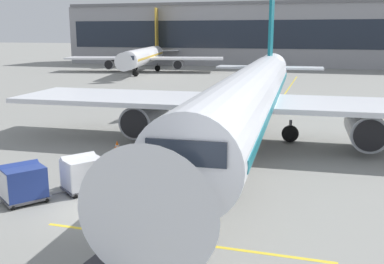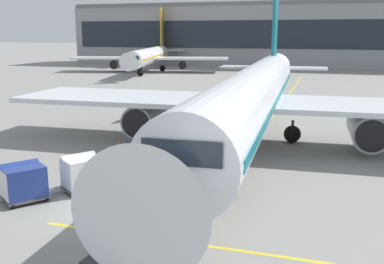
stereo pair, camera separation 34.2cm
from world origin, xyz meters
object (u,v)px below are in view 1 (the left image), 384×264
at_px(parked_airplane, 251,96).
at_px(belt_loader, 151,161).
at_px(safety_cone_nose_mark, 117,146).
at_px(baggage_cart_second, 23,182).
at_px(safety_cone_wingtip, 117,147).
at_px(ground_crew_by_carts, 85,167).
at_px(baggage_cart_lead, 83,173).
at_px(safety_cone_engine_keepout, 157,139).
at_px(ground_crew_by_loader, 76,174).
at_px(distant_airplane, 145,56).

xyz_separation_m(parked_airplane, belt_loader, (-4.18, -9.60, -2.67)).
height_order(belt_loader, safety_cone_nose_mark, belt_loader).
relative_size(baggage_cart_second, safety_cone_wingtip, 3.70).
xyz_separation_m(ground_crew_by_carts, safety_cone_nose_mark, (-1.45, 6.88, -0.63)).
distance_m(baggage_cart_lead, safety_cone_nose_mark, 8.17).
bearing_deg(belt_loader, baggage_cart_lead, -126.30).
bearing_deg(ground_crew_by_carts, safety_cone_engine_keepout, 87.55).
bearing_deg(belt_loader, safety_cone_nose_mark, 133.62).
xyz_separation_m(baggage_cart_lead, baggage_cart_second, (-1.99, -2.19, 0.00)).
bearing_deg(ground_crew_by_carts, ground_crew_by_loader, -81.65).
height_order(baggage_cart_second, distant_airplane, distant_airplane).
bearing_deg(ground_crew_by_loader, belt_loader, 53.84).
relative_size(belt_loader, safety_cone_engine_keepout, 6.65).
distance_m(safety_cone_wingtip, safety_cone_nose_mark, 0.11).
bearing_deg(parked_airplane, ground_crew_by_carts, -120.69).
distance_m(baggage_cart_lead, safety_cone_wingtip, 8.06).
xyz_separation_m(baggage_cart_lead, safety_cone_wingtip, (-1.83, 7.82, -0.65)).
bearing_deg(distant_airplane, safety_cone_nose_mark, -69.45).
height_order(safety_cone_wingtip, safety_cone_nose_mark, safety_cone_nose_mark).
distance_m(belt_loader, ground_crew_by_carts, 3.71).
bearing_deg(safety_cone_engine_keepout, safety_cone_nose_mark, -122.96).
bearing_deg(safety_cone_nose_mark, parked_airplane, 30.62).
bearing_deg(safety_cone_engine_keepout, ground_crew_by_loader, -91.12).
bearing_deg(belt_loader, distant_airplane, 112.52).
xyz_separation_m(parked_airplane, baggage_cart_lead, (-6.66, -12.97, -2.60)).
relative_size(parked_airplane, ground_crew_by_loader, 26.92).
height_order(ground_crew_by_carts, safety_cone_wingtip, ground_crew_by_carts).
relative_size(belt_loader, baggage_cart_lead, 1.69).
height_order(baggage_cart_lead, baggage_cart_second, same).
bearing_deg(safety_cone_engine_keepout, belt_loader, -71.55).
bearing_deg(parked_airplane, belt_loader, -113.53).
relative_size(ground_crew_by_carts, safety_cone_engine_keepout, 2.56).
xyz_separation_m(belt_loader, safety_cone_nose_mark, (-4.34, 4.56, -0.56)).
height_order(safety_cone_wingtip, distant_airplane, distant_airplane).
bearing_deg(baggage_cart_second, distant_airplane, 107.75).
xyz_separation_m(ground_crew_by_loader, safety_cone_wingtip, (-1.61, 8.14, -0.65)).
bearing_deg(baggage_cart_lead, safety_cone_wingtip, 103.16).
distance_m(baggage_cart_lead, baggage_cart_second, 2.96).
relative_size(baggage_cart_lead, distant_airplane, 0.06).
xyz_separation_m(baggage_cart_lead, distant_airplane, (-24.92, 69.43, 2.26)).
distance_m(ground_crew_by_loader, safety_cone_engine_keepout, 11.14).
xyz_separation_m(baggage_cart_lead, ground_crew_by_loader, (-0.22, -0.32, -0.00)).
bearing_deg(safety_cone_engine_keepout, ground_crew_by_carts, -92.45).
bearing_deg(safety_cone_wingtip, ground_crew_by_carts, -78.27).
relative_size(parked_airplane, distant_airplane, 1.13).
height_order(parked_airplane, baggage_cart_second, parked_airplane).
height_order(belt_loader, baggage_cart_second, belt_loader).
height_order(belt_loader, safety_cone_engine_keepout, belt_loader).
relative_size(baggage_cart_second, distant_airplane, 0.06).
xyz_separation_m(parked_airplane, safety_cone_wingtip, (-8.49, -5.15, -3.24)).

